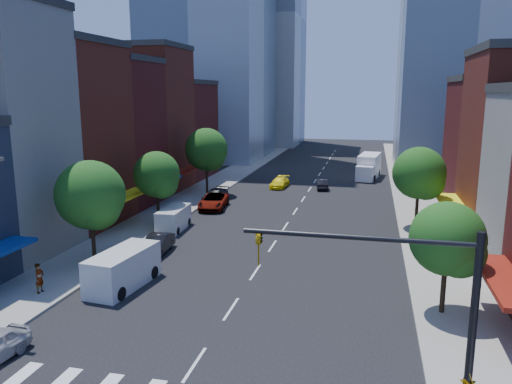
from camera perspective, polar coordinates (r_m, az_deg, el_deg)
ground at (r=23.92m, az=-7.03°, el=-19.00°), size 220.00×220.00×0.00m
sidewalk_left at (r=63.67m, az=-5.31°, el=0.53°), size 5.00×120.00×0.15m
sidewalk_right at (r=60.72m, az=17.70°, el=-0.51°), size 5.00×120.00×0.15m
bldg_left_2 at (r=49.02m, az=-22.40°, el=5.81°), size 12.00×9.00×16.00m
bldg_left_3 at (r=56.18m, az=-17.35°, el=6.25°), size 12.00×8.00×15.00m
bldg_left_4 at (r=63.57m, az=-13.53°, el=7.90°), size 12.00×9.00×17.00m
bldg_left_5 at (r=72.31m, az=-10.09°, el=6.84°), size 12.00×10.00×13.00m
tower_far_w at (r=118.15m, az=0.62°, el=19.19°), size 18.00×18.00×56.00m
traffic_signal at (r=16.99m, az=21.31°, el=-17.22°), size 7.24×2.24×8.00m
tree_left_near at (r=36.25m, az=-18.24°, el=-0.63°), size 4.80×4.80×7.30m
tree_left_mid at (r=45.88m, az=-11.14°, el=1.75°), size 4.20×4.20×6.65m
tree_left_far at (r=58.70m, az=-5.58°, el=4.66°), size 5.00×5.00×7.75m
tree_right_near at (r=28.67m, az=21.31°, el=-5.35°), size 4.00×4.00×6.20m
tree_right_far at (r=46.00m, az=18.32°, el=1.83°), size 4.60×4.60×7.20m
parked_car_second at (r=38.62m, az=-11.24°, el=-5.91°), size 1.85×4.45×1.43m
parked_car_third at (r=52.38m, az=-4.87°, el=-1.06°), size 3.25×5.87×1.55m
parked_car_rear at (r=56.07m, az=-4.67°, el=-0.35°), size 2.32×4.72×1.32m
cargo_van_near at (r=32.57m, az=-15.08°, el=-8.56°), size 2.78×5.73×2.35m
cargo_van_far at (r=44.77m, az=-9.44°, el=-3.08°), size 2.11×4.73×1.98m
taxi at (r=63.71m, az=2.73°, el=1.09°), size 2.15×4.60×1.30m
traffic_car_oncoming at (r=63.17m, az=7.57°, el=0.91°), size 1.87×4.01×1.27m
traffic_car_far at (r=74.59m, az=12.79°, el=2.34°), size 1.83×3.89×1.29m
box_truck at (r=72.21m, az=12.75°, el=2.80°), size 3.46×8.51×3.33m
pedestrian_near at (r=33.10m, az=-23.52°, el=-9.00°), size 0.46×0.68×1.83m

